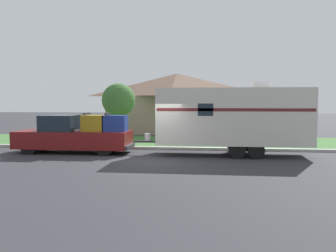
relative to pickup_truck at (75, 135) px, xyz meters
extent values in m
plane|color=#2D2D33|center=(4.30, -1.99, -0.89)|extent=(120.00, 120.00, 0.00)
cube|color=#ADADA8|center=(4.30, 1.76, -0.82)|extent=(80.00, 0.30, 0.14)
cube|color=#3D6B33|center=(4.30, 5.41, -0.88)|extent=(80.00, 7.00, 0.03)
cube|color=gray|center=(3.94, 13.64, 0.61)|extent=(10.39, 7.64, 3.00)
pyramid|color=brown|center=(3.94, 13.64, 3.06)|extent=(11.23, 8.26, 1.91)
cube|color=#4C3828|center=(3.94, 9.85, 0.16)|extent=(1.00, 0.06, 2.10)
cylinder|color=black|center=(-2.03, -0.80, -0.44)|extent=(0.90, 0.28, 0.90)
cylinder|color=black|center=(-2.03, 0.80, -0.44)|extent=(0.90, 0.28, 0.90)
cylinder|color=black|center=(1.78, -0.80, -0.44)|extent=(0.90, 0.28, 0.90)
cylinder|color=black|center=(1.78, 0.80, -0.44)|extent=(0.90, 0.28, 0.90)
cube|color=maroon|center=(-1.31, 0.00, -0.21)|extent=(3.28, 1.97, 0.86)
cube|color=#19232D|center=(-0.72, 0.00, 0.62)|extent=(1.71, 1.81, 0.80)
cube|color=maroon|center=(1.58, 0.00, -0.21)|extent=(2.48, 1.97, 0.86)
cube|color=#333333|center=(2.88, 0.00, -0.52)|extent=(0.12, 1.77, 0.20)
cube|color=olive|center=(1.03, 0.00, 0.62)|extent=(1.14, 0.83, 0.80)
cube|color=black|center=(0.66, 0.00, 1.10)|extent=(0.10, 0.91, 0.08)
cube|color=navy|center=(2.12, 0.00, 0.62)|extent=(1.14, 0.83, 0.80)
cube|color=black|center=(1.76, 0.00, 1.10)|extent=(0.10, 0.91, 0.08)
cylinder|color=black|center=(8.10, -1.01, -0.51)|extent=(0.77, 0.22, 0.77)
cylinder|color=black|center=(8.10, 1.01, -0.51)|extent=(0.77, 0.22, 0.77)
cylinder|color=black|center=(8.94, -1.01, -0.51)|extent=(0.77, 0.22, 0.77)
cylinder|color=black|center=(8.94, 1.01, -0.51)|extent=(0.77, 0.22, 0.77)
cube|color=beige|center=(7.94, 0.00, 1.01)|extent=(7.23, 2.31, 2.68)
cube|color=#5B1E1E|center=(7.94, -1.16, 1.35)|extent=(7.08, 0.01, 0.14)
cube|color=#383838|center=(3.70, 0.00, -0.28)|extent=(1.26, 0.12, 0.10)
cylinder|color=silver|center=(3.76, 0.00, -0.05)|extent=(0.28, 0.28, 0.36)
cube|color=silver|center=(9.24, 0.00, 2.50)|extent=(0.80, 0.68, 0.28)
cube|color=#19232D|center=(6.64, -1.16, 1.35)|extent=(0.70, 0.01, 0.56)
cylinder|color=brown|center=(8.66, 2.78, -0.29)|extent=(0.09, 0.09, 1.20)
cube|color=#B2B2B2|center=(8.66, 2.78, 0.42)|extent=(0.48, 0.20, 0.22)
cylinder|color=brown|center=(1.23, 4.23, 0.06)|extent=(0.24, 0.24, 1.91)
sphere|color=#38662D|center=(1.23, 4.23, 1.78)|extent=(2.04, 2.04, 2.04)
camera|label=1|loc=(6.93, -18.22, 1.81)|focal=40.00mm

